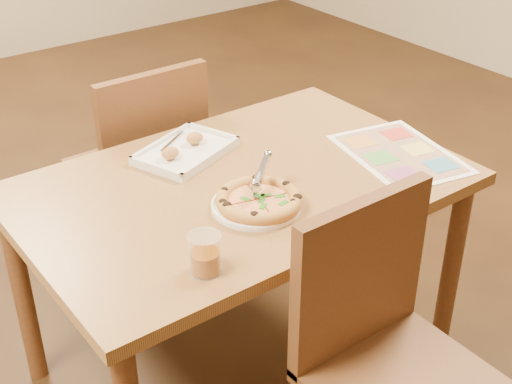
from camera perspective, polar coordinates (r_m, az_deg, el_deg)
dining_table at (r=2.15m, az=-1.24°, el=-1.04°), size 1.30×0.85×0.72m
chair_near at (r=1.83m, az=10.03°, el=-10.79°), size 0.42×0.42×0.47m
chair_far at (r=2.64m, az=-8.88°, el=3.20°), size 0.42×0.42×0.47m
plate at (r=1.97m, az=0.00°, el=-1.08°), size 0.28×0.28×0.01m
pizza at (r=1.96m, az=0.23°, el=-0.66°), size 0.24×0.24×0.04m
pizza_cutter at (r=1.97m, az=0.36°, el=1.40°), size 0.13×0.10×0.09m
appetizer_tray at (r=2.26m, az=-5.66°, el=3.26°), size 0.36×0.30×0.06m
glass_tumbler at (r=1.71m, az=-4.11°, el=-5.13°), size 0.08×0.08×0.10m
menu at (r=2.30m, az=11.41°, el=3.03°), size 0.38×0.47×0.00m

